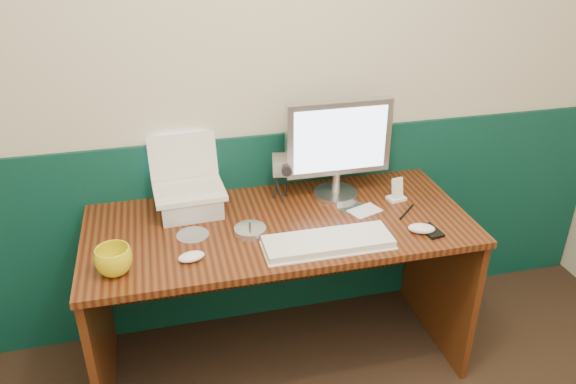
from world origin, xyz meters
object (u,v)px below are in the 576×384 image
object	(u,v)px
desk	(280,295)
monitor	(337,148)
mug	(114,261)
laptop	(187,168)
camcorder	(281,176)
keyboard	(328,243)

from	to	relation	value
desk	monitor	size ratio (longest dim) A/B	3.43
mug	desk	bearing A→B (deg)	17.52
laptop	monitor	size ratio (longest dim) A/B	0.63
mug	camcorder	distance (m)	0.82
laptop	camcorder	world-z (taller)	laptop
laptop	mug	xyz separation A→B (m)	(-0.30, -0.39, -0.16)
mug	camcorder	bearing A→B (deg)	30.22
keyboard	mug	distance (m)	0.80
laptop	camcorder	distance (m)	0.42
desk	monitor	distance (m)	0.70
camcorder	laptop	bearing A→B (deg)	-165.44
monitor	camcorder	world-z (taller)	monitor
monitor	mug	distance (m)	1.05
desk	laptop	distance (m)	0.71
keyboard	camcorder	distance (m)	0.44
laptop	keyboard	bearing A→B (deg)	-42.05
mug	camcorder	xyz separation A→B (m)	(0.71, 0.41, 0.06)
desk	keyboard	distance (m)	0.47
monitor	keyboard	xyz separation A→B (m)	(-0.16, -0.40, -0.22)
desk	monitor	xyz separation A→B (m)	(0.30, 0.18, 0.61)
monitor	camcorder	xyz separation A→B (m)	(-0.25, 0.02, -0.12)
keyboard	camcorder	size ratio (longest dim) A/B	2.25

